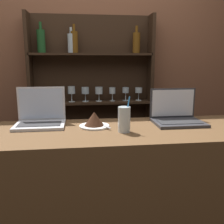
{
  "coord_description": "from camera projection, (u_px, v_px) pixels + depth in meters",
  "views": [
    {
      "loc": [
        -0.06,
        -1.12,
        1.38
      ],
      "look_at": [
        0.12,
        0.32,
        1.08
      ],
      "focal_mm": 40.0,
      "sensor_mm": 36.0,
      "label": 1
    }
  ],
  "objects": [
    {
      "name": "bar_counter",
      "position": [
        93.0,
        206.0,
        1.55
      ],
      "size": [
        2.16,
        0.58,
        0.98
      ],
      "color": "brown",
      "rests_on": "ground_plane"
    },
    {
      "name": "laptop_near",
      "position": [
        40.0,
        117.0,
        1.56
      ],
      "size": [
        0.3,
        0.22,
        0.23
      ],
      "color": "silver",
      "rests_on": "bar_counter"
    },
    {
      "name": "back_wall",
      "position": [
        86.0,
        64.0,
        2.42
      ],
      "size": [
        7.0,
        0.06,
        2.7
      ],
      "color": "brown",
      "rests_on": "ground_plane"
    },
    {
      "name": "water_glass",
      "position": [
        124.0,
        119.0,
        1.41
      ],
      "size": [
        0.07,
        0.07,
        0.2
      ],
      "color": "silver",
      "rests_on": "bar_counter"
    },
    {
      "name": "back_shelf",
      "position": [
        92.0,
        105.0,
        2.43
      ],
      "size": [
        1.15,
        0.18,
        1.8
      ],
      "color": "#332114",
      "rests_on": "ground_plane"
    },
    {
      "name": "cake_plate",
      "position": [
        94.0,
        120.0,
        1.52
      ],
      "size": [
        0.18,
        0.19,
        0.09
      ],
      "color": "silver",
      "rests_on": "bar_counter"
    },
    {
      "name": "laptop_far",
      "position": [
        176.0,
        116.0,
        1.63
      ],
      "size": [
        0.31,
        0.24,
        0.22
      ],
      "color": "#333338",
      "rests_on": "bar_counter"
    }
  ]
}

